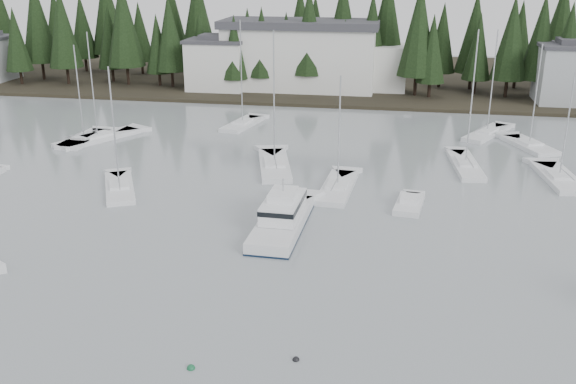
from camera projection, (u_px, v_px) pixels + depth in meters
name	position (u px, v px, depth m)	size (l,w,h in m)	color
far_shore_land	(339.00, 77.00, 118.34)	(240.00, 54.00, 1.00)	black
conifer_treeline	(333.00, 88.00, 108.16)	(200.00, 22.00, 20.00)	black
house_west	(217.00, 63.00, 103.07)	(9.54, 7.42, 8.75)	silver
house_east_a	(574.00, 73.00, 93.14)	(10.60, 8.48, 9.25)	#999EA0
harbor_inn	(313.00, 56.00, 103.30)	(29.50, 11.50, 10.90)	silver
cabin_cruiser_center	(282.00, 220.00, 51.36)	(3.73, 11.09, 4.73)	silver
sailboat_2	(98.00, 140.00, 76.78)	(7.65, 10.84, 13.21)	silver
sailboat_3	(120.00, 189.00, 60.03)	(6.09, 8.96, 12.07)	silver
sailboat_4	(243.00, 125.00, 83.31)	(4.33, 8.79, 13.94)	silver
sailboat_5	(559.00, 180.00, 62.81)	(4.05, 9.56, 11.13)	silver
sailboat_6	(487.00, 134.00, 78.93)	(6.84, 9.73, 13.23)	silver
sailboat_8	(465.00, 167.00, 66.66)	(3.42, 10.20, 14.55)	silver
sailboat_10	(275.00, 167.00, 66.64)	(5.55, 11.16, 14.49)	silver
sailboat_11	(338.00, 189.00, 60.07)	(3.28, 9.52, 11.28)	silver
sailboat_12	(84.00, 141.00, 76.31)	(3.18, 8.53, 11.82)	silver
sailboat_13	(529.00, 147.00, 73.80)	(5.79, 8.58, 12.25)	silver
runabout_1	(409.00, 205.00, 55.96)	(2.83, 5.43, 1.42)	silver
mooring_buoy_green	(191.00, 368.00, 33.84)	(0.45, 0.45, 0.45)	#145933
mooring_buoy_dark	(296.00, 360.00, 34.56)	(0.39, 0.39, 0.39)	black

